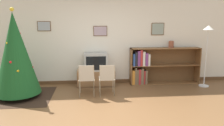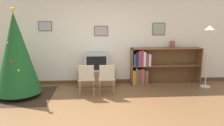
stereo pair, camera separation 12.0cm
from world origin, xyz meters
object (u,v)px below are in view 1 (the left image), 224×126
Objects in this scene: folding_chair_left at (87,78)px; folding_chair_right at (107,78)px; tv_console at (96,78)px; bookshelf at (152,66)px; vase at (171,44)px; television at (96,62)px; standing_lamp at (208,40)px; christmas_tree at (16,54)px.

folding_chair_left is 0.52m from folding_chair_right.
bookshelf is (1.70, 0.08, 0.30)m from tv_console.
vase reaches higher than tv_console.
standing_lamp reaches higher than television.
christmas_tree is at bearing -167.97° from vase.
vase reaches higher than television.
television is at bearing 73.80° from folding_chair_left.
standing_lamp reaches higher than folding_chair_right.
television is (0.00, -0.00, 0.48)m from tv_console.
television is at bearing 106.20° from folding_chair_right.
vase is (2.02, 1.01, 0.72)m from folding_chair_right.
tv_console is at bearing 90.00° from television.
christmas_tree is 4.34m from vase.
tv_console is 1.33× the size of folding_chair_right.
television is 3.24m from standing_lamp.
tv_console is 3.36m from standing_lamp.
folding_chair_right is at bearing -73.80° from television.
tv_console is at bearing 21.78° from christmas_tree.
folding_chair_left is at bearing -153.71° from bookshelf.
folding_chair_right is 0.39× the size of bookshelf.
christmas_tree is 2.29m from tv_console.
television is at bearing -177.32° from bookshelf.
folding_chair_left is at bearing -106.20° from television.
folding_chair_left is (1.71, -0.11, -0.63)m from christmas_tree.
bookshelf reaches higher than folding_chair_right.
folding_chair_right is (0.26, -0.89, -0.25)m from television.
folding_chair_left is (-0.26, -0.89, -0.25)m from television.
television reaches higher than tv_console.
standing_lamp reaches higher than vase.
tv_console is 0.48m from television.
tv_console is at bearing 173.42° from standing_lamp.
vase is at bearing 21.70° from folding_chair_left.
bookshelf reaches higher than folding_chair_left.
television is 1.71m from bookshelf.
christmas_tree reaches higher than vase.
folding_chair_right is at bearing -2.71° from christmas_tree.
tv_console is (1.97, 0.79, -0.87)m from christmas_tree.
christmas_tree reaches higher than standing_lamp.
standing_lamp is (5.12, 0.42, 0.25)m from christmas_tree.
bookshelf is 10.19× the size of vase.
folding_chair_left is (-0.26, -0.89, 0.23)m from tv_console.
television is 0.38× the size of standing_lamp.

